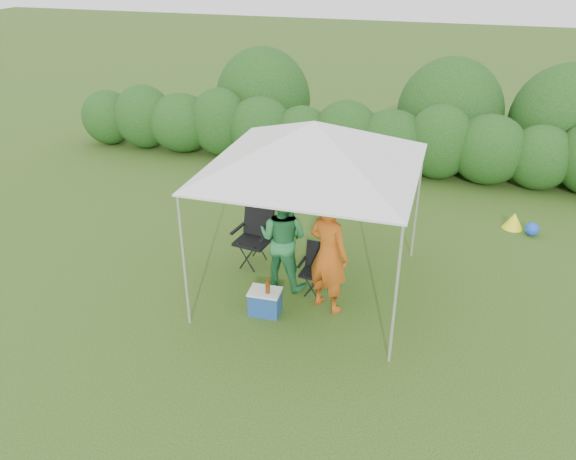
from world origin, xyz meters
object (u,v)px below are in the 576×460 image
(canopy, at_px, (314,145))
(man, at_px, (328,255))
(cooler, at_px, (265,302))
(woman, at_px, (283,238))
(chair_right, at_px, (317,265))
(chair_left, at_px, (255,233))

(canopy, height_order, man, canopy)
(canopy, distance_m, cooler, 2.49)
(canopy, bearing_deg, woman, -172.85)
(woman, bearing_deg, chair_right, -171.28)
(man, distance_m, cooler, 1.22)
(chair_left, distance_m, woman, 0.93)
(chair_left, bearing_deg, man, -24.61)
(chair_right, bearing_deg, chair_left, 160.19)
(man, bearing_deg, woman, -2.64)
(canopy, bearing_deg, cooler, -117.53)
(canopy, xyz_separation_m, cooler, (-0.49, -0.94, -2.26))
(chair_right, height_order, man, man)
(chair_right, height_order, woman, woman)
(chair_right, bearing_deg, canopy, 153.25)
(canopy, xyz_separation_m, chair_left, (-1.15, 0.50, -1.89))
(woman, height_order, cooler, woman)
(chair_right, xyz_separation_m, chair_left, (-1.26, 0.57, 0.11))
(woman, relative_size, cooler, 3.44)
(chair_right, xyz_separation_m, man, (0.28, -0.44, 0.48))
(chair_left, bearing_deg, cooler, -56.56)
(chair_right, height_order, chair_left, chair_left)
(man, relative_size, cooler, 3.77)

